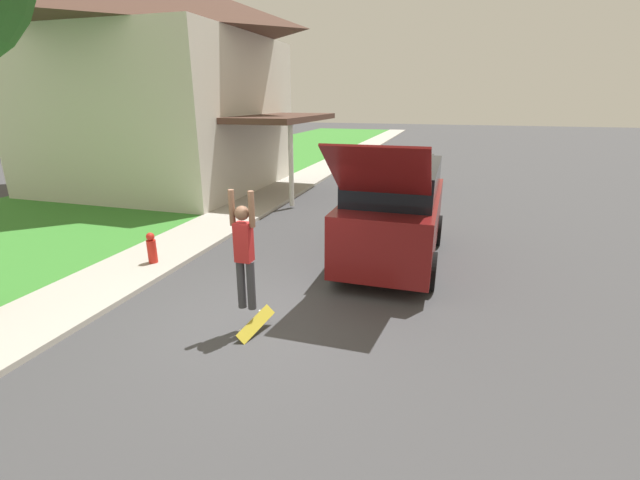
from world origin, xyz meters
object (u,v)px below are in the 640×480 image
suv_parked (394,211)px  fire_hydrant (152,248)px  skateboarder (244,250)px  car_down_street (413,174)px  skateboard (256,324)px

suv_parked → fire_hydrant: size_ratio=7.71×
skateboarder → fire_hydrant: skateboarder is taller
car_down_street → fire_hydrant: (-4.64, -10.45, -0.20)m
car_down_street → skateboard: 12.45m
suv_parked → skateboard: suv_parked is taller
fire_hydrant → skateboarder: bearing=-30.2°
car_down_street → suv_parked: bearing=-87.5°
car_down_street → skateboarder: (-1.39, -12.35, 0.75)m
skateboarder → fire_hydrant: (-3.26, 1.90, -0.95)m
car_down_street → skateboard: bearing=-95.7°
skateboard → skateboarder: bearing=167.9°
suv_parked → car_down_street: suv_parked is taller
skateboarder → fire_hydrant: 3.89m
car_down_street → fire_hydrant: 11.44m
suv_parked → skateboarder: (-1.75, -3.92, 0.22)m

